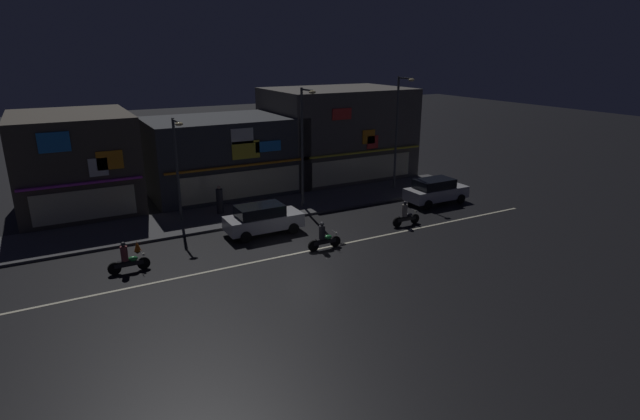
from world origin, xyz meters
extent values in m
plane|color=black|center=(0.00, 0.00, 0.00)|extent=(140.00, 140.00, 0.00)
cube|color=beige|center=(0.00, 0.00, 0.01)|extent=(30.46, 0.16, 0.01)
cube|color=#4C4C4F|center=(0.00, 7.39, 0.07)|extent=(32.06, 4.49, 0.14)
cube|color=#4C443A|center=(-9.62, 13.86, 3.06)|extent=(7.00, 8.35, 6.12)
cube|color=#D83FD8|center=(-9.62, 9.56, 2.60)|extent=(6.65, 0.24, 0.12)
cube|color=#268CF2|center=(-10.69, 9.62, 5.06)|extent=(1.64, 0.08, 1.12)
cube|color=orange|center=(-7.97, 9.62, 3.78)|extent=(1.46, 0.08, 1.09)
cube|color=white|center=(-8.64, 9.62, 3.44)|extent=(1.04, 0.08, 1.05)
cube|color=beige|center=(-9.62, 9.62, 1.30)|extent=(5.60, 0.06, 1.80)
cube|color=#56514C|center=(9.62, 13.51, 3.50)|extent=(10.79, 7.65, 7.00)
cube|color=yellow|center=(9.62, 9.56, 2.60)|extent=(10.25, 0.24, 0.12)
cube|color=red|center=(7.72, 9.62, 5.51)|extent=(1.56, 0.08, 0.81)
cube|color=red|center=(10.44, 9.62, 3.27)|extent=(0.97, 0.08, 0.97)
cube|color=orange|center=(10.07, 9.62, 3.70)|extent=(1.07, 0.08, 1.03)
cube|color=beige|center=(9.62, 9.62, 1.30)|extent=(8.63, 0.06, 1.80)
cube|color=#383A3F|center=(0.00, 13.03, 2.68)|extent=(10.56, 6.69, 5.37)
cube|color=orange|center=(0.00, 9.56, 2.60)|extent=(10.03, 0.24, 0.12)
cube|color=yellow|center=(0.39, 9.62, 3.61)|extent=(1.91, 0.08, 1.18)
cube|color=white|center=(0.17, 9.62, 4.55)|extent=(1.52, 0.08, 1.00)
cube|color=#268CF2|center=(1.97, 9.62, 3.71)|extent=(1.83, 0.08, 0.70)
cube|color=beige|center=(0.00, 9.62, 1.30)|extent=(8.45, 0.06, 1.80)
cylinder|color=#47494C|center=(-4.63, 7.56, 3.20)|extent=(0.16, 0.16, 6.11)
cube|color=#47494C|center=(-4.63, 6.86, 6.15)|extent=(0.10, 1.40, 0.10)
ellipsoid|color=#F9E099|center=(-4.63, 6.16, 6.07)|extent=(0.44, 0.32, 0.20)
cylinder|color=#47494C|center=(3.03, 6.65, 3.92)|extent=(0.16, 0.16, 7.57)
cube|color=#47494C|center=(3.03, 5.95, 7.61)|extent=(0.10, 1.40, 0.10)
ellipsoid|color=#F9E099|center=(3.03, 5.25, 7.53)|extent=(0.44, 0.32, 0.20)
cylinder|color=#47494C|center=(11.01, 7.53, 4.14)|extent=(0.16, 0.16, 7.99)
cube|color=#47494C|center=(11.01, 6.83, 8.03)|extent=(0.10, 1.40, 0.10)
ellipsoid|color=#F9E099|center=(11.01, 6.13, 7.95)|extent=(0.44, 0.32, 0.20)
cylinder|color=#232328|center=(-2.12, 7.89, 0.92)|extent=(0.42, 0.42, 1.55)
sphere|color=tan|center=(-2.12, 7.89, 1.80)|extent=(0.22, 0.22, 0.22)
cube|color=silver|center=(-0.98, 3.59, 0.69)|extent=(4.30, 1.78, 0.76)
cube|color=black|center=(-1.19, 3.59, 1.37)|extent=(2.58, 1.57, 0.60)
cube|color=#F9F2CC|center=(1.13, 4.19, 0.79)|extent=(0.08, 0.20, 0.12)
cube|color=#F9F2CC|center=(1.13, 2.98, 0.79)|extent=(0.08, 0.20, 0.12)
cylinder|color=black|center=(0.44, 4.48, 0.31)|extent=(0.62, 0.20, 0.62)
cylinder|color=black|center=(0.44, 2.70, 0.31)|extent=(0.62, 0.20, 0.62)
cylinder|color=black|center=(-2.40, 4.48, 0.31)|extent=(0.62, 0.20, 0.62)
cylinder|color=black|center=(-2.40, 2.70, 0.31)|extent=(0.62, 0.20, 0.62)
cube|color=silver|center=(11.49, 3.48, 0.69)|extent=(4.30, 1.78, 0.76)
cube|color=black|center=(11.28, 3.48, 1.37)|extent=(2.58, 1.57, 0.60)
cube|color=#F9F2CC|center=(13.60, 4.08, 0.79)|extent=(0.08, 0.20, 0.12)
cube|color=#F9F2CC|center=(13.60, 2.87, 0.79)|extent=(0.08, 0.20, 0.12)
cylinder|color=black|center=(12.91, 4.37, 0.31)|extent=(0.62, 0.20, 0.62)
cylinder|color=black|center=(12.91, 2.59, 0.31)|extent=(0.62, 0.20, 0.62)
cylinder|color=black|center=(10.07, 4.37, 0.31)|extent=(0.62, 0.20, 0.62)
cylinder|color=black|center=(10.07, 2.59, 0.31)|extent=(0.62, 0.20, 0.62)
cylinder|color=black|center=(7.53, 0.77, 0.30)|extent=(0.60, 0.08, 0.60)
cylinder|color=black|center=(6.23, 0.77, 0.30)|extent=(0.60, 0.10, 0.60)
cube|color=black|center=(6.88, 0.77, 0.40)|extent=(1.30, 0.14, 0.20)
ellipsoid|color=black|center=(7.08, 0.77, 0.62)|extent=(0.44, 0.26, 0.24)
cube|color=black|center=(6.68, 0.77, 0.55)|extent=(0.56, 0.22, 0.10)
cylinder|color=slate|center=(7.48, 0.77, 0.85)|extent=(0.03, 0.60, 0.03)
sphere|color=white|center=(7.57, 0.77, 0.75)|extent=(0.14, 0.14, 0.14)
cylinder|color=gray|center=(6.73, 0.77, 0.95)|extent=(0.32, 0.32, 0.70)
sphere|color=#333338|center=(6.73, 0.77, 1.41)|extent=(0.22, 0.22, 0.22)
cylinder|color=black|center=(-7.86, 1.76, 0.30)|extent=(0.60, 0.08, 0.60)
cylinder|color=black|center=(-9.16, 1.76, 0.30)|extent=(0.60, 0.10, 0.60)
cube|color=black|center=(-8.51, 1.76, 0.40)|extent=(1.30, 0.14, 0.20)
ellipsoid|color=#268C3F|center=(-8.31, 1.76, 0.62)|extent=(0.44, 0.26, 0.24)
cube|color=black|center=(-8.71, 1.76, 0.55)|extent=(0.56, 0.22, 0.10)
cylinder|color=slate|center=(-7.91, 1.76, 0.85)|extent=(0.03, 0.60, 0.03)
sphere|color=white|center=(-7.82, 1.76, 0.75)|extent=(0.14, 0.14, 0.14)
cylinder|color=brown|center=(-8.66, 1.76, 0.95)|extent=(0.32, 0.32, 0.70)
sphere|color=#333338|center=(-8.66, 1.76, 1.41)|extent=(0.22, 0.22, 0.22)
cylinder|color=black|center=(1.51, -0.14, 0.30)|extent=(0.60, 0.08, 0.60)
cylinder|color=black|center=(0.21, -0.14, 0.30)|extent=(0.60, 0.10, 0.60)
cube|color=black|center=(0.86, -0.14, 0.40)|extent=(1.30, 0.14, 0.20)
ellipsoid|color=#268C3F|center=(1.06, -0.14, 0.62)|extent=(0.44, 0.26, 0.24)
cube|color=black|center=(0.66, -0.14, 0.55)|extent=(0.56, 0.22, 0.10)
cylinder|color=slate|center=(1.46, -0.14, 0.85)|extent=(0.03, 0.60, 0.03)
sphere|color=white|center=(1.55, -0.14, 0.75)|extent=(0.14, 0.14, 0.14)
cylinder|color=#232328|center=(0.71, -0.14, 0.95)|extent=(0.32, 0.32, 0.70)
sphere|color=#333338|center=(0.71, -0.14, 1.41)|extent=(0.22, 0.22, 0.22)
cone|color=orange|center=(-7.73, 4.22, 0.28)|extent=(0.36, 0.36, 0.55)
camera|label=1|loc=(-11.08, -21.45, 9.94)|focal=28.36mm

